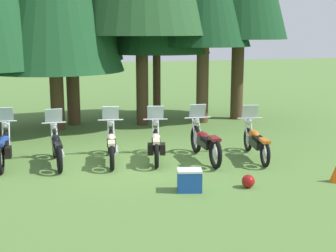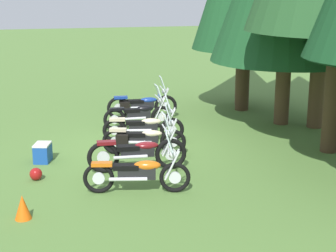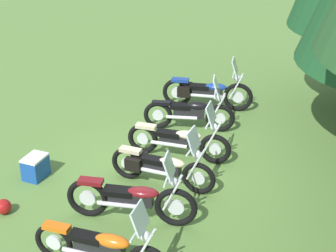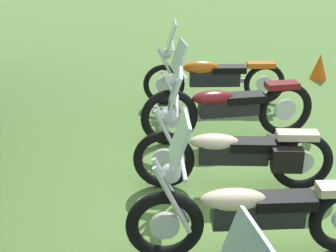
{
  "view_description": "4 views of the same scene",
  "coord_description": "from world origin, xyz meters",
  "px_view_note": "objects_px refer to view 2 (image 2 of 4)",
  "views": [
    {
      "loc": [
        -2.66,
        -11.59,
        3.32
      ],
      "look_at": [
        0.87,
        -0.27,
        0.95
      ],
      "focal_mm": 50.83,
      "sensor_mm": 36.0,
      "label": 1
    },
    {
      "loc": [
        13.81,
        -2.44,
        4.36
      ],
      "look_at": [
        0.65,
        0.66,
        0.73
      ],
      "focal_mm": 57.45,
      "sensor_mm": 36.0,
      "label": 2
    },
    {
      "loc": [
        9.93,
        1.27,
        5.99
      ],
      "look_at": [
        -0.63,
        -0.02,
        0.69
      ],
      "focal_mm": 59.58,
      "sensor_mm": 36.0,
      "label": 3
    },
    {
      "loc": [
        -3.69,
        1.77,
        2.78
      ],
      "look_at": [
        0.52,
        0.78,
        0.89
      ],
      "focal_mm": 50.7,
      "sensor_mm": 36.0,
      "label": 4
    }
  ],
  "objects_px": {
    "motorcycle_0": "(141,104)",
    "motorcycle_1": "(140,114)",
    "dropped_helmet": "(36,174)",
    "motorcycle_4": "(138,152)",
    "picnic_cooler": "(43,153)",
    "motorcycle_3": "(143,138)",
    "motorcycle_5": "(139,172)",
    "motorcycle_2": "(145,126)",
    "traffic_cone": "(23,207)"
  },
  "relations": [
    {
      "from": "motorcycle_1",
      "to": "motorcycle_2",
      "type": "xyz_separation_m",
      "value": [
        1.38,
        -0.11,
        -0.01
      ]
    },
    {
      "from": "motorcycle_4",
      "to": "motorcycle_5",
      "type": "bearing_deg",
      "value": -96.58
    },
    {
      "from": "motorcycle_4",
      "to": "traffic_cone",
      "type": "xyz_separation_m",
      "value": [
        2.15,
        -2.62,
        -0.24
      ]
    },
    {
      "from": "motorcycle_1",
      "to": "picnic_cooler",
      "type": "distance_m",
      "value": 3.86
    },
    {
      "from": "motorcycle_4",
      "to": "traffic_cone",
      "type": "distance_m",
      "value": 3.39
    },
    {
      "from": "motorcycle_0",
      "to": "motorcycle_1",
      "type": "height_order",
      "value": "motorcycle_0"
    },
    {
      "from": "motorcycle_1",
      "to": "motorcycle_3",
      "type": "distance_m",
      "value": 2.53
    },
    {
      "from": "motorcycle_0",
      "to": "traffic_cone",
      "type": "bearing_deg",
      "value": -112.69
    },
    {
      "from": "motorcycle_3",
      "to": "motorcycle_5",
      "type": "relative_size",
      "value": 0.95
    },
    {
      "from": "motorcycle_2",
      "to": "picnic_cooler",
      "type": "xyz_separation_m",
      "value": [
        1.13,
        -2.82,
        -0.21
      ]
    },
    {
      "from": "motorcycle_4",
      "to": "dropped_helmet",
      "type": "xyz_separation_m",
      "value": [
        0.06,
        -2.39,
        -0.34
      ]
    },
    {
      "from": "motorcycle_0",
      "to": "dropped_helmet",
      "type": "xyz_separation_m",
      "value": [
        5.07,
        -3.39,
        -0.33
      ]
    },
    {
      "from": "motorcycle_0",
      "to": "picnic_cooler",
      "type": "distance_m",
      "value": 4.97
    },
    {
      "from": "motorcycle_3",
      "to": "motorcycle_4",
      "type": "bearing_deg",
      "value": -90.38
    },
    {
      "from": "motorcycle_0",
      "to": "motorcycle_2",
      "type": "xyz_separation_m",
      "value": [
        2.65,
        -0.4,
        -0.03
      ]
    },
    {
      "from": "motorcycle_0",
      "to": "motorcycle_2",
      "type": "relative_size",
      "value": 1.02
    },
    {
      "from": "motorcycle_4",
      "to": "traffic_cone",
      "type": "height_order",
      "value": "motorcycle_4"
    },
    {
      "from": "motorcycle_2",
      "to": "motorcycle_1",
      "type": "bearing_deg",
      "value": 95.5
    },
    {
      "from": "motorcycle_3",
      "to": "traffic_cone",
      "type": "height_order",
      "value": "motorcycle_3"
    },
    {
      "from": "motorcycle_4",
      "to": "dropped_helmet",
      "type": "bearing_deg",
      "value": -175.04
    },
    {
      "from": "motorcycle_4",
      "to": "motorcycle_3",
      "type": "bearing_deg",
      "value": 78.17
    },
    {
      "from": "motorcycle_3",
      "to": "motorcycle_0",
      "type": "bearing_deg",
      "value": 94.92
    },
    {
      "from": "motorcycle_0",
      "to": "motorcycle_3",
      "type": "distance_m",
      "value": 3.84
    },
    {
      "from": "motorcycle_2",
      "to": "motorcycle_5",
      "type": "height_order",
      "value": "motorcycle_2"
    },
    {
      "from": "picnic_cooler",
      "to": "traffic_cone",
      "type": "distance_m",
      "value": 3.4
    },
    {
      "from": "motorcycle_4",
      "to": "dropped_helmet",
      "type": "height_order",
      "value": "motorcycle_4"
    },
    {
      "from": "motorcycle_1",
      "to": "traffic_cone",
      "type": "bearing_deg",
      "value": -119.63
    },
    {
      "from": "motorcycle_5",
      "to": "motorcycle_1",
      "type": "bearing_deg",
      "value": 91.14
    },
    {
      "from": "picnic_cooler",
      "to": "motorcycle_1",
      "type": "bearing_deg",
      "value": 130.59
    },
    {
      "from": "picnic_cooler",
      "to": "dropped_helmet",
      "type": "bearing_deg",
      "value": -7.39
    },
    {
      "from": "dropped_helmet",
      "to": "motorcycle_1",
      "type": "bearing_deg",
      "value": 140.84
    },
    {
      "from": "motorcycle_4",
      "to": "motorcycle_5",
      "type": "distance_m",
      "value": 1.38
    },
    {
      "from": "motorcycle_3",
      "to": "traffic_cone",
      "type": "bearing_deg",
      "value": -116.31
    },
    {
      "from": "motorcycle_3",
      "to": "motorcycle_5",
      "type": "height_order",
      "value": "motorcycle_3"
    },
    {
      "from": "dropped_helmet",
      "to": "motorcycle_4",
      "type": "bearing_deg",
      "value": 91.52
    },
    {
      "from": "motorcycle_5",
      "to": "dropped_helmet",
      "type": "xyz_separation_m",
      "value": [
        -1.29,
        -2.15,
        -0.33
      ]
    },
    {
      "from": "motorcycle_3",
      "to": "motorcycle_5",
      "type": "distance_m",
      "value": 2.65
    },
    {
      "from": "picnic_cooler",
      "to": "dropped_helmet",
      "type": "distance_m",
      "value": 1.3
    },
    {
      "from": "motorcycle_3",
      "to": "picnic_cooler",
      "type": "bearing_deg",
      "value": -165.05
    },
    {
      "from": "picnic_cooler",
      "to": "traffic_cone",
      "type": "relative_size",
      "value": 1.25
    },
    {
      "from": "traffic_cone",
      "to": "dropped_helmet",
      "type": "bearing_deg",
      "value": 173.61
    },
    {
      "from": "motorcycle_1",
      "to": "motorcycle_5",
      "type": "height_order",
      "value": "motorcycle_1"
    },
    {
      "from": "motorcycle_0",
      "to": "dropped_helmet",
      "type": "distance_m",
      "value": 6.11
    },
    {
      "from": "motorcycle_1",
      "to": "traffic_cone",
      "type": "relative_size",
      "value": 4.49
    },
    {
      "from": "motorcycle_0",
      "to": "dropped_helmet",
      "type": "bearing_deg",
      "value": -119.58
    },
    {
      "from": "motorcycle_5",
      "to": "traffic_cone",
      "type": "distance_m",
      "value": 2.52
    },
    {
      "from": "motorcycle_3",
      "to": "dropped_helmet",
      "type": "xyz_separation_m",
      "value": [
        1.29,
        -2.72,
        -0.3
      ]
    },
    {
      "from": "motorcycle_2",
      "to": "picnic_cooler",
      "type": "bearing_deg",
      "value": -148.2
    },
    {
      "from": "motorcycle_0",
      "to": "motorcycle_1",
      "type": "distance_m",
      "value": 1.31
    },
    {
      "from": "motorcycle_2",
      "to": "traffic_cone",
      "type": "distance_m",
      "value": 5.54
    }
  ]
}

